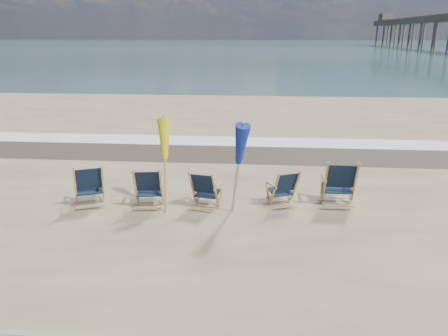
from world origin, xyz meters
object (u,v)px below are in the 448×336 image
at_px(beach_chair_1, 161,188).
at_px(beach_chair_3, 296,188).
at_px(beach_chair_0, 103,184).
at_px(beach_chair_2, 215,192).
at_px(umbrella_blue, 237,143).
at_px(umbrella_yellow, 164,144).
at_px(beach_chair_4, 355,185).

xyz_separation_m(beach_chair_1, beach_chair_3, (2.87, 0.41, -0.05)).
distance_m(beach_chair_0, beach_chair_2, 2.46).
distance_m(beach_chair_2, umbrella_blue, 1.22).
distance_m(beach_chair_1, beach_chair_3, 2.90).
bearing_deg(umbrella_yellow, beach_chair_1, -172.55).
height_order(beach_chair_2, umbrella_yellow, umbrella_yellow).
distance_m(beach_chair_3, beach_chair_4, 1.25).
bearing_deg(beach_chair_1, umbrella_yellow, 179.36).
height_order(beach_chair_0, beach_chair_4, beach_chair_4).
xyz_separation_m(beach_chair_2, beach_chair_4, (2.95, 0.40, 0.10)).
relative_size(beach_chair_2, beach_chair_3, 1.03).
relative_size(beach_chair_1, beach_chair_4, 0.87).
xyz_separation_m(beach_chair_4, umbrella_blue, (-2.49, -0.61, 1.00)).
bearing_deg(umbrella_blue, beach_chair_3, 27.65).
relative_size(beach_chair_4, umbrella_yellow, 0.57).
xyz_separation_m(umbrella_yellow, umbrella_blue, (1.52, -0.26, 0.11)).
relative_size(beach_chair_2, umbrella_blue, 0.44).
relative_size(beach_chair_3, umbrella_blue, 0.42).
distance_m(beach_chair_4, umbrella_yellow, 4.12).
height_order(beach_chair_1, umbrella_yellow, umbrella_yellow).
xyz_separation_m(beach_chair_1, umbrella_blue, (1.62, -0.24, 1.07)).
bearing_deg(beach_chair_4, beach_chair_3, -1.33).
relative_size(beach_chair_3, beach_chair_4, 0.79).
xyz_separation_m(beach_chair_3, umbrella_yellow, (-2.77, -0.39, 1.01)).
bearing_deg(umbrella_yellow, beach_chair_0, 177.96).
distance_m(beach_chair_1, umbrella_yellow, 0.97).
bearing_deg(beach_chair_3, beach_chair_0, -19.01).
bearing_deg(beach_chair_2, umbrella_blue, 168.24).
bearing_deg(umbrella_yellow, umbrella_blue, -9.61).
xyz_separation_m(beach_chair_0, umbrella_yellow, (1.40, -0.05, 0.94)).
distance_m(beach_chair_0, umbrella_blue, 3.12).
bearing_deg(beach_chair_1, beach_chair_2, 170.30).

